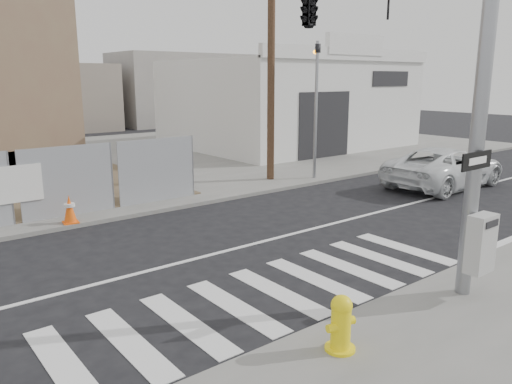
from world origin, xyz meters
TOP-DOWN VIEW (x-y plane):
  - ground at (0.00, 0.00)m, footprint 100.00×100.00m
  - sidewalk_far at (0.00, 14.00)m, footprint 50.00×20.00m
  - signal_pole at (2.49, -2.05)m, footprint 0.96×5.87m
  - far_signal_pole at (8.00, 4.60)m, footprint 0.16×0.20m
  - concrete_wall_right at (-0.50, 14.08)m, footprint 5.50×1.30m
  - auto_shop at (14.00, 12.97)m, footprint 12.00×10.20m
  - utility_pole_right at (6.50, 5.50)m, footprint 1.60×0.28m
  - fire_hydrant at (-0.76, -4.77)m, footprint 0.55×0.55m
  - suv at (11.02, 0.81)m, footprint 5.36×2.57m
  - traffic_cone_d at (-1.66, 4.22)m, footprint 0.44×0.44m

SIDE VIEW (x-z plane):
  - ground at x=0.00m, z-range 0.00..0.00m
  - sidewalk_far at x=0.00m, z-range 0.00..0.12m
  - traffic_cone_d at x=-1.66m, z-range 0.11..0.88m
  - fire_hydrant at x=-0.76m, z-range 0.11..0.96m
  - suv at x=11.02m, z-range 0.00..1.47m
  - auto_shop at x=14.00m, z-range -0.44..5.51m
  - concrete_wall_right at x=-0.50m, z-range -0.62..7.38m
  - far_signal_pole at x=8.00m, z-range 0.68..6.28m
  - signal_pole at x=2.49m, z-range 1.28..8.28m
  - utility_pole_right at x=6.50m, z-range 0.20..10.20m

